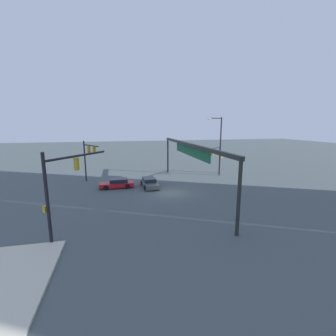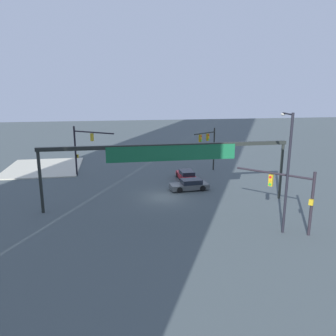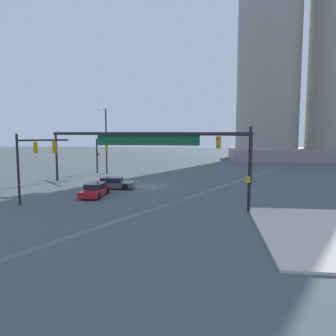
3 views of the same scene
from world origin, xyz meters
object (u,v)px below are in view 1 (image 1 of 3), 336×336
(traffic_signal_cross_street, at_px, (217,154))
(sedan_car_waiting_far, at_px, (117,183))
(sedan_car_approaching, at_px, (149,183))
(traffic_signal_near_corner, at_px, (88,155))
(streetlamp_curved_arm, at_px, (219,143))
(traffic_signal_opposite_side, at_px, (61,181))

(traffic_signal_cross_street, height_order, sedan_car_waiting_far, traffic_signal_cross_street)
(sedan_car_approaching, bearing_deg, traffic_signal_cross_street, 109.96)
(sedan_car_waiting_far, bearing_deg, traffic_signal_near_corner, -46.85)
(sedan_car_approaching, height_order, sedan_car_waiting_far, same)
(traffic_signal_near_corner, relative_size, streetlamp_curved_arm, 0.63)
(traffic_signal_near_corner, height_order, sedan_car_approaching, traffic_signal_near_corner)
(sedan_car_waiting_far, bearing_deg, traffic_signal_opposite_side, 72.03)
(traffic_signal_opposite_side, height_order, sedan_car_approaching, traffic_signal_opposite_side)
(traffic_signal_opposite_side, distance_m, sedan_car_approaching, 14.87)
(traffic_signal_near_corner, relative_size, sedan_car_waiting_far, 1.34)
(traffic_signal_cross_street, relative_size, streetlamp_curved_arm, 0.54)
(traffic_signal_opposite_side, relative_size, streetlamp_curved_arm, 0.69)
(sedan_car_approaching, bearing_deg, streetlamp_curved_arm, 107.22)
(streetlamp_curved_arm, height_order, sedan_car_approaching, streetlamp_curved_arm)
(sedan_car_approaching, bearing_deg, traffic_signal_opposite_side, -37.57)
(traffic_signal_cross_street, xyz_separation_m, streetlamp_curved_arm, (0.63, 0.07, 1.93))
(streetlamp_curved_arm, distance_m, sedan_car_waiting_far, 17.22)
(traffic_signal_opposite_side, bearing_deg, traffic_signal_cross_street, -13.29)
(sedan_car_approaching, xyz_separation_m, sedan_car_waiting_far, (-0.59, -4.16, 0.00))
(traffic_signal_cross_street, relative_size, sedan_car_approaching, 1.16)
(traffic_signal_opposite_side, height_order, sedan_car_waiting_far, traffic_signal_opposite_side)
(traffic_signal_opposite_side, bearing_deg, sedan_car_waiting_far, 18.75)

